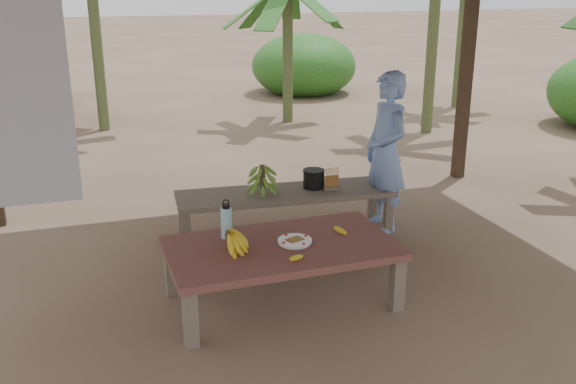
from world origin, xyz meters
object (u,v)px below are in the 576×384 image
object	(u,v)px
ripe_banana_bunch	(228,240)
cooking_pot	(314,179)
bench	(286,197)
plate	(295,241)
water_flask	(226,222)
work_table	(281,252)
woman	(386,152)

from	to	relation	value
ripe_banana_bunch	cooking_pot	xyz separation A→B (m)	(1.23, 1.42, -0.05)
bench	plate	bearing A→B (deg)	-100.44
cooking_pot	bench	bearing A→B (deg)	-174.60
ripe_banana_bunch	water_flask	distance (m)	0.29
work_table	bench	distance (m)	1.47
bench	ripe_banana_bunch	world-z (taller)	ripe_banana_bunch
bench	water_flask	world-z (taller)	water_flask
work_table	bench	xyz separation A→B (m)	(0.48, 1.39, -0.04)
cooking_pot	plate	bearing A→B (deg)	-115.68
work_table	bench	size ratio (longest dim) A/B	0.81
work_table	water_flask	size ratio (longest dim) A/B	5.53
work_table	ripe_banana_bunch	distance (m)	0.46
water_flask	cooking_pot	size ratio (longest dim) A/B	1.52
cooking_pot	work_table	bearing A→B (deg)	-119.25
bench	ripe_banana_bunch	xyz separation A→B (m)	(-0.91, -1.39, 0.20)
bench	plate	size ratio (longest dim) A/B	8.18
bench	water_flask	xyz separation A→B (m)	(-0.86, -1.11, 0.24)
ripe_banana_bunch	cooking_pot	world-z (taller)	ripe_banana_bunch
bench	cooking_pot	world-z (taller)	cooking_pot
water_flask	woman	distance (m)	2.11
ripe_banana_bunch	plate	distance (m)	0.55
plate	woman	size ratio (longest dim) A/B	0.17
work_table	plate	bearing A→B (deg)	-5.57
plate	bench	bearing A→B (deg)	75.01
water_flask	woman	world-z (taller)	woman
ripe_banana_bunch	plate	bearing A→B (deg)	-1.36
work_table	woman	distance (m)	1.97
cooking_pot	ripe_banana_bunch	bearing A→B (deg)	-130.89
bench	work_table	bearing A→B (deg)	-104.60
water_flask	woman	size ratio (longest dim) A/B	0.20
work_table	woman	world-z (taller)	woman
plate	woman	distance (m)	1.88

